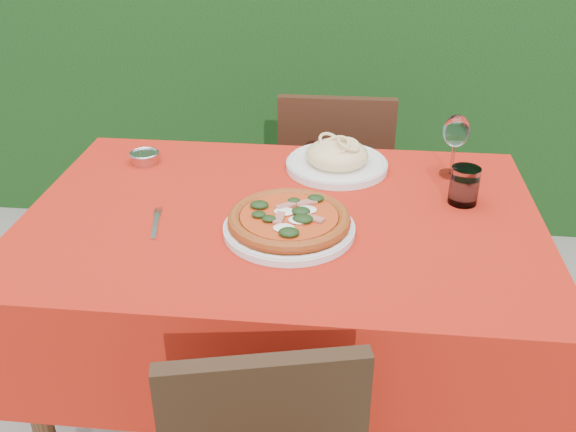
# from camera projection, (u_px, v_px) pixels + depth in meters

# --- Properties ---
(ground) EXTENTS (60.00, 60.00, 0.00)m
(ground) POSITION_uv_depth(u_px,v_px,m) (283.00, 430.00, 1.93)
(ground) COLOR slate
(ground) RESTS_ON ground
(hedge) EXTENTS (3.20, 0.55, 1.78)m
(hedge) POSITION_uv_depth(u_px,v_px,m) (322.00, 14.00, 2.84)
(hedge) COLOR black
(hedge) RESTS_ON ground
(dining_table) EXTENTS (1.26, 0.86, 0.75)m
(dining_table) POSITION_uv_depth(u_px,v_px,m) (282.00, 265.00, 1.65)
(dining_table) COLOR #4E2B19
(dining_table) RESTS_ON ground
(chair_far) EXTENTS (0.39, 0.39, 0.85)m
(chair_far) POSITION_uv_depth(u_px,v_px,m) (335.00, 186.00, 2.30)
(chair_far) COLOR black
(chair_far) RESTS_ON ground
(pizza_plate) EXTENTS (0.34, 0.34, 0.06)m
(pizza_plate) POSITION_uv_depth(u_px,v_px,m) (289.00, 222.00, 1.48)
(pizza_plate) COLOR silver
(pizza_plate) RESTS_ON dining_table
(pasta_plate) EXTENTS (0.28, 0.28, 0.08)m
(pasta_plate) POSITION_uv_depth(u_px,v_px,m) (337.00, 159.00, 1.79)
(pasta_plate) COLOR silver
(pasta_plate) RESTS_ON dining_table
(water_glass) EXTENTS (0.07, 0.07, 0.10)m
(water_glass) POSITION_uv_depth(u_px,v_px,m) (464.00, 187.00, 1.60)
(water_glass) COLOR silver
(water_glass) RESTS_ON dining_table
(wine_glass) EXTENTS (0.07, 0.07, 0.17)m
(wine_glass) POSITION_uv_depth(u_px,v_px,m) (456.00, 133.00, 1.71)
(wine_glass) COLOR white
(wine_glass) RESTS_ON dining_table
(fork) EXTENTS (0.05, 0.17, 0.00)m
(fork) POSITION_uv_depth(u_px,v_px,m) (155.00, 226.00, 1.51)
(fork) COLOR #B3B3BA
(fork) RESTS_ON dining_table
(steel_ramekin) EXTENTS (0.08, 0.08, 0.03)m
(steel_ramekin) POSITION_uv_depth(u_px,v_px,m) (145.00, 158.00, 1.83)
(steel_ramekin) COLOR #B7B6BE
(steel_ramekin) RESTS_ON dining_table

